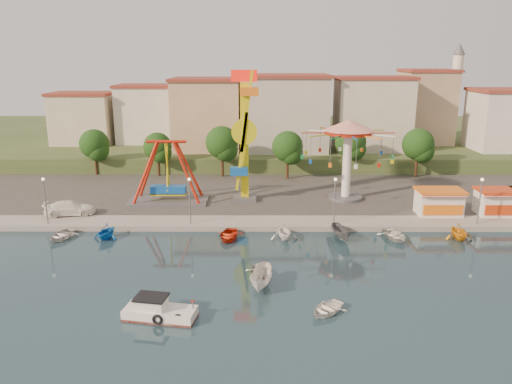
{
  "coord_description": "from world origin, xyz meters",
  "views": [
    {
      "loc": [
        -0.5,
        -39.85,
        18.65
      ],
      "look_at": [
        -0.69,
        14.0,
        4.0
      ],
      "focal_mm": 35.0,
      "sensor_mm": 36.0,
      "label": 1
    }
  ],
  "objects_px": {
    "kamikaze_tower": "(245,139)",
    "skiff": "(262,279)",
    "pirate_ship_ride": "(168,173)",
    "van": "(70,208)",
    "wave_swinger": "(348,142)",
    "cabin_motorboat": "(158,312)",
    "rowboat_a": "(261,272)"
  },
  "relations": [
    {
      "from": "cabin_motorboat",
      "to": "van",
      "type": "xyz_separation_m",
      "value": [
        -14.81,
        22.97,
        0.94
      ]
    },
    {
      "from": "kamikaze_tower",
      "to": "cabin_motorboat",
      "type": "xyz_separation_m",
      "value": [
        -5.71,
        -29.26,
        -8.11
      ]
    },
    {
      "from": "skiff",
      "to": "van",
      "type": "bearing_deg",
      "value": 151.72
    },
    {
      "from": "cabin_motorboat",
      "to": "rowboat_a",
      "type": "bearing_deg",
      "value": 54.44
    },
    {
      "from": "wave_swinger",
      "to": "skiff",
      "type": "bearing_deg",
      "value": -114.11
    },
    {
      "from": "rowboat_a",
      "to": "kamikaze_tower",
      "type": "bearing_deg",
      "value": 79.27
    },
    {
      "from": "wave_swinger",
      "to": "van",
      "type": "relative_size",
      "value": 2.02
    },
    {
      "from": "wave_swinger",
      "to": "cabin_motorboat",
      "type": "distance_m",
      "value": 36.16
    },
    {
      "from": "rowboat_a",
      "to": "van",
      "type": "relative_size",
      "value": 0.56
    },
    {
      "from": "kamikaze_tower",
      "to": "van",
      "type": "distance_m",
      "value": 22.63
    },
    {
      "from": "pirate_ship_ride",
      "to": "rowboat_a",
      "type": "relative_size",
      "value": 3.1
    },
    {
      "from": "cabin_motorboat",
      "to": "skiff",
      "type": "xyz_separation_m",
      "value": [
        7.64,
        4.95,
        0.34
      ]
    },
    {
      "from": "wave_swinger",
      "to": "pirate_ship_ride",
      "type": "bearing_deg",
      "value": -176.7
    },
    {
      "from": "kamikaze_tower",
      "to": "skiff",
      "type": "xyz_separation_m",
      "value": [
        1.94,
        -24.3,
        -7.77
      ]
    },
    {
      "from": "pirate_ship_ride",
      "to": "cabin_motorboat",
      "type": "distance_m",
      "value": 29.15
    },
    {
      "from": "pirate_ship_ride",
      "to": "wave_swinger",
      "type": "relative_size",
      "value": 0.86
    },
    {
      "from": "kamikaze_tower",
      "to": "wave_swinger",
      "type": "distance_m",
      "value": 13.13
    },
    {
      "from": "wave_swinger",
      "to": "skiff",
      "type": "distance_m",
      "value": 28.31
    },
    {
      "from": "rowboat_a",
      "to": "van",
      "type": "xyz_separation_m",
      "value": [
        -22.4,
        15.48,
        1.1
      ]
    },
    {
      "from": "van",
      "to": "pirate_ship_ride",
      "type": "bearing_deg",
      "value": -74.19
    },
    {
      "from": "cabin_motorboat",
      "to": "van",
      "type": "bearing_deg",
      "value": 132.66
    },
    {
      "from": "pirate_ship_ride",
      "to": "cabin_motorboat",
      "type": "bearing_deg",
      "value": -81.77
    },
    {
      "from": "cabin_motorboat",
      "to": "kamikaze_tower",
      "type": "bearing_deg",
      "value": 88.81
    },
    {
      "from": "cabin_motorboat",
      "to": "van",
      "type": "height_order",
      "value": "van"
    },
    {
      "from": "cabin_motorboat",
      "to": "pirate_ship_ride",
      "type": "bearing_deg",
      "value": 108.08
    },
    {
      "from": "pirate_ship_ride",
      "to": "wave_swinger",
      "type": "distance_m",
      "value": 23.3
    },
    {
      "from": "cabin_motorboat",
      "to": "skiff",
      "type": "relative_size",
      "value": 1.28
    },
    {
      "from": "wave_swinger",
      "to": "rowboat_a",
      "type": "height_order",
      "value": "wave_swinger"
    },
    {
      "from": "pirate_ship_ride",
      "to": "van",
      "type": "bearing_deg",
      "value": -152.23
    },
    {
      "from": "pirate_ship_ride",
      "to": "wave_swinger",
      "type": "bearing_deg",
      "value": 3.3
    },
    {
      "from": "pirate_ship_ride",
      "to": "cabin_motorboat",
      "type": "xyz_separation_m",
      "value": [
        4.13,
        -28.59,
        -3.9
      ]
    },
    {
      "from": "rowboat_a",
      "to": "skiff",
      "type": "relative_size",
      "value": 0.75
    }
  ]
}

